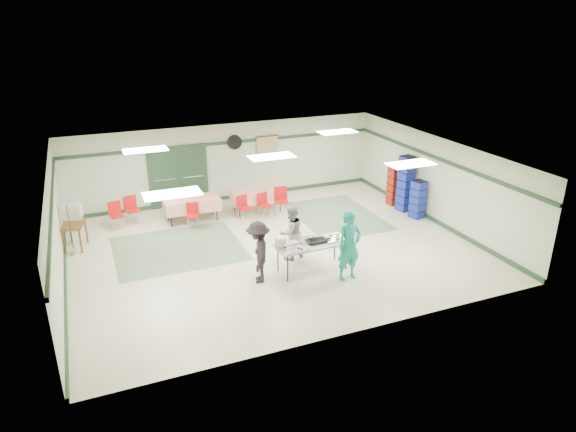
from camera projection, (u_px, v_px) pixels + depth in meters
name	position (u px, v px, depth m)	size (l,w,h in m)	color
floor	(273.00, 248.00, 14.58)	(11.00, 11.00, 0.00)	beige
ceiling	(272.00, 156.00, 13.58)	(11.00, 11.00, 0.00)	silver
wall_back	(227.00, 162.00, 17.94)	(11.00, 11.00, 0.00)	beige
wall_front	(352.00, 276.00, 10.22)	(11.00, 11.00, 0.00)	beige
wall_left	(55.00, 234.00, 12.13)	(9.00, 9.00, 0.00)	beige
wall_right	(437.00, 180.00, 16.03)	(9.00, 9.00, 0.00)	beige
trim_back	(226.00, 143.00, 17.66)	(11.00, 0.06, 0.10)	#203B25
baseboard_back	(229.00, 197.00, 18.39)	(11.00, 0.06, 0.12)	#203B25
trim_left	(51.00, 207.00, 11.88)	(9.00, 0.06, 0.10)	#203B25
baseboard_left	(65.00, 282.00, 12.62)	(9.00, 0.06, 0.12)	#203B25
trim_right	(438.00, 159.00, 15.76)	(9.00, 0.06, 0.10)	#203B25
baseboard_right	(432.00, 219.00, 16.49)	(9.00, 0.06, 0.12)	#203B25
green_patch_a	(178.00, 248.00, 14.55)	(3.50, 3.00, 0.01)	gray
green_patch_b	(336.00, 216.00, 16.86)	(2.50, 3.50, 0.01)	gray
double_door_left	(164.00, 178.00, 17.22)	(0.90, 0.06, 2.10)	#959895
double_door_right	(192.00, 175.00, 17.56)	(0.90, 0.06, 2.10)	#959895
door_frame	(178.00, 177.00, 17.37)	(2.00, 0.03, 2.15)	#203B25
wall_fan	(235.00, 142.00, 17.74)	(0.50, 0.50, 0.10)	black
scroll_banner	(267.00, 145.00, 18.24)	(0.80, 0.02, 0.60)	tan
serving_table	(313.00, 245.00, 13.09)	(1.94, 0.83, 0.76)	beige
sheet_tray_right	(334.00, 239.00, 13.30)	(0.58, 0.44, 0.02)	silver
sheet_tray_mid	(309.00, 241.00, 13.20)	(0.57, 0.43, 0.02)	silver
sheet_tray_left	(295.00, 249.00, 12.72)	(0.63, 0.48, 0.02)	silver
baking_pan	(317.00, 241.00, 13.11)	(0.50, 0.31, 0.08)	black
foam_box_stack	(280.00, 242.00, 12.82)	(0.23, 0.21, 0.26)	white
volunteer_teal	(349.00, 246.00, 12.61)	(0.65, 0.43, 1.79)	#159083
volunteer_grey	(291.00, 232.00, 13.71)	(0.74, 0.58, 1.52)	gray
volunteer_dark	(258.00, 252.00, 12.52)	(1.02, 0.59, 1.58)	black
dining_table_a	(257.00, 195.00, 17.07)	(1.73, 0.81, 0.77)	red
dining_table_b	(192.00, 204.00, 16.29)	(1.73, 0.77, 0.77)	red
chair_a	(264.00, 203.00, 16.61)	(0.46, 0.46, 0.82)	red
chair_b	(243.00, 205.00, 16.37)	(0.46, 0.46, 0.83)	red
chair_c	(281.00, 198.00, 16.81)	(0.53, 0.53, 0.93)	red
chair_d	(193.00, 213.00, 15.79)	(0.46, 0.46, 0.81)	red
chair_loose_a	(131.00, 207.00, 16.07)	(0.50, 0.50, 0.90)	red
chair_loose_b	(116.00, 212.00, 15.74)	(0.46, 0.46, 0.85)	red
crate_stack_blue_a	(406.00, 184.00, 17.01)	(0.41, 0.41, 1.89)	#1A269D
crate_stack_red	(394.00, 184.00, 17.62)	(0.38, 0.38, 1.50)	maroon
crate_stack_blue_b	(418.00, 200.00, 16.50)	(0.39, 0.39, 1.25)	#1A269D
printer_table	(74.00, 227.00, 14.36)	(0.75, 0.97, 0.74)	brown
office_printer	(72.00, 211.00, 14.63)	(0.52, 0.45, 0.41)	beige
broom	(70.00, 228.00, 14.01)	(0.03, 0.03, 1.44)	brown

